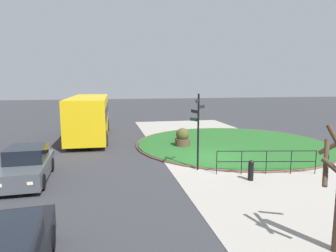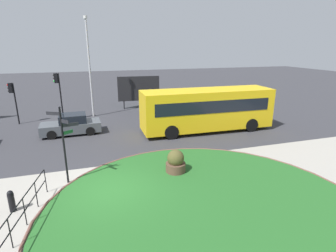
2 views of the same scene
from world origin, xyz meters
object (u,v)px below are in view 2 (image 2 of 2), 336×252
(bollard_foreground, at_px, (11,201))
(traffic_light_near, at_px, (12,94))
(traffic_light_far, at_px, (58,87))
(signpost_directional, at_px, (64,139))
(car_far_lane, at_px, (71,125))
(bus_yellow, at_px, (207,109))
(planter_near_signpost, at_px, (176,163))
(billboard_left, at_px, (139,89))
(lamppost_tall, at_px, (89,65))

(bollard_foreground, relative_size, traffic_light_near, 0.27)
(traffic_light_near, xyz_separation_m, traffic_light_far, (3.46, -0.25, 0.47))
(signpost_directional, xyz_separation_m, car_far_lane, (-0.09, 7.60, -1.49))
(bus_yellow, height_order, planter_near_signpost, bus_yellow)
(bollard_foreground, distance_m, billboard_left, 18.18)
(billboard_left, bearing_deg, traffic_light_far, -153.01)
(car_far_lane, height_order, traffic_light_far, traffic_light_far)
(billboard_left, bearing_deg, car_far_lane, -128.29)
(bus_yellow, xyz_separation_m, car_far_lane, (-9.73, 2.11, -1.00))
(billboard_left, bearing_deg, bollard_foreground, -112.13)
(lamppost_tall, distance_m, billboard_left, 5.65)
(bus_yellow, bearing_deg, traffic_light_far, 152.29)
(bollard_foreground, xyz_separation_m, billboard_left, (8.23, 16.13, 1.54))
(bus_yellow, height_order, billboard_left, billboard_left)
(signpost_directional, height_order, planter_near_signpost, signpost_directional)
(car_far_lane, relative_size, planter_near_signpost, 3.38)
(traffic_light_near, relative_size, lamppost_tall, 0.39)
(car_far_lane, xyz_separation_m, traffic_light_far, (-0.94, 3.80, 2.28))
(traffic_light_far, bearing_deg, bus_yellow, 155.94)
(lamppost_tall, xyz_separation_m, billboard_left, (4.64, 1.95, -2.58))
(signpost_directional, xyz_separation_m, bollard_foreground, (-1.98, -1.79, -1.70))
(signpost_directional, bearing_deg, car_far_lane, 90.66)
(car_far_lane, xyz_separation_m, planter_near_signpost, (5.21, -8.17, -0.11))
(planter_near_signpost, bearing_deg, bollard_foreground, -170.34)
(bollard_foreground, bearing_deg, bus_yellow, 32.03)
(bus_yellow, xyz_separation_m, lamppost_tall, (-8.03, 6.92, 2.90))
(bus_yellow, height_order, traffic_light_far, traffic_light_far)
(bollard_foreground, distance_m, traffic_light_far, 13.45)
(bollard_foreground, bearing_deg, traffic_light_far, 85.88)
(traffic_light_near, height_order, lamppost_tall, lamppost_tall)
(signpost_directional, relative_size, billboard_left, 0.88)
(bollard_foreground, height_order, traffic_light_far, traffic_light_far)
(traffic_light_far, bearing_deg, lamppost_tall, -154.22)
(car_far_lane, distance_m, traffic_light_near, 6.25)
(signpost_directional, height_order, lamppost_tall, lamppost_tall)
(traffic_light_far, height_order, planter_near_signpost, traffic_light_far)
(bus_yellow, bearing_deg, planter_near_signpost, -125.48)
(traffic_light_near, distance_m, billboard_left, 11.09)
(bollard_foreground, bearing_deg, car_far_lane, 78.60)
(car_far_lane, distance_m, traffic_light_far, 4.53)
(traffic_light_near, bearing_deg, traffic_light_far, 179.43)
(bollard_foreground, bearing_deg, signpost_directional, 42.05)
(bollard_foreground, height_order, planter_near_signpost, planter_near_signpost)
(bollard_foreground, relative_size, planter_near_signpost, 0.72)
(car_far_lane, relative_size, traffic_light_near, 1.25)
(bus_yellow, xyz_separation_m, planter_near_signpost, (-4.52, -6.06, -1.11))
(car_far_lane, relative_size, traffic_light_far, 1.04)
(traffic_light_near, bearing_deg, planter_near_signpost, 131.79)
(car_far_lane, bearing_deg, billboard_left, -135.47)
(billboard_left, bearing_deg, signpost_directional, -108.64)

